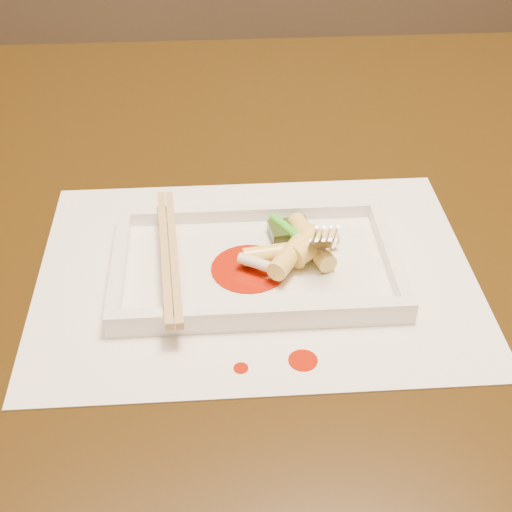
{
  "coord_description": "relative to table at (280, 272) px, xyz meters",
  "views": [
    {
      "loc": [
        -0.07,
        -0.63,
        1.17
      ],
      "look_at": [
        -0.04,
        -0.12,
        0.77
      ],
      "focal_mm": 50.0,
      "sensor_mm": 36.0,
      "label": 1
    }
  ],
  "objects": [
    {
      "name": "plate_rim_right",
      "position": [
        0.09,
        -0.12,
        0.12
      ],
      "size": [
        0.01,
        0.14,
        0.01
      ],
      "primitive_type": "cube",
      "color": "white",
      "rests_on": "plate_base"
    },
    {
      "name": "rice_cake_1",
      "position": [
        0.01,
        -0.09,
        0.12
      ],
      "size": [
        0.03,
        0.05,
        0.02
      ],
      "primitive_type": "cylinder",
      "rotation": [
        1.57,
        0.0,
        0.3
      ],
      "color": "#FAEA75",
      "rests_on": "plate_base"
    },
    {
      "name": "plate_rim_near",
      "position": [
        -0.04,
        -0.2,
        0.12
      ],
      "size": [
        0.26,
        0.01,
        0.01
      ],
      "primitive_type": "cube",
      "color": "white",
      "rests_on": "plate_base"
    },
    {
      "name": "placemat",
      "position": [
        -0.04,
        -0.12,
        0.1
      ],
      "size": [
        0.4,
        0.3,
        0.0
      ],
      "primitive_type": "cube",
      "color": "white",
      "rests_on": "table"
    },
    {
      "name": "table",
      "position": [
        0.0,
        0.0,
        0.0
      ],
      "size": [
        1.4,
        0.9,
        0.75
      ],
      "color": "black",
      "rests_on": "ground"
    },
    {
      "name": "plate_rim_far",
      "position": [
        -0.04,
        -0.05,
        0.12
      ],
      "size": [
        0.26,
        0.01,
        0.01
      ],
      "primitive_type": "cube",
      "color": "white",
      "rests_on": "plate_base"
    },
    {
      "name": "sauce_blob_0",
      "position": [
        -0.04,
        -0.13,
        0.11
      ],
      "size": [
        0.07,
        0.07,
        0.0
      ],
      "primitive_type": "cylinder",
      "color": "#9F1604",
      "rests_on": "plate_base"
    },
    {
      "name": "rice_cake_4",
      "position": [
        0.02,
        -0.1,
        0.12
      ],
      "size": [
        0.04,
        0.03,
        0.02
      ],
      "primitive_type": "cylinder",
      "rotation": [
        1.57,
        0.0,
        1.89
      ],
      "color": "#FAEA75",
      "rests_on": "plate_base"
    },
    {
      "name": "sauce_splatter_a",
      "position": [
        -0.01,
        -0.24,
        0.1
      ],
      "size": [
        0.02,
        0.02,
        0.0
      ],
      "primitive_type": "cylinder",
      "color": "#9F1604",
      "rests_on": "placemat"
    },
    {
      "name": "chopstick_b",
      "position": [
        -0.11,
        -0.12,
        0.13
      ],
      "size": [
        0.02,
        0.19,
        0.01
      ],
      "primitive_type": "cube",
      "rotation": [
        0.0,
        0.0,
        0.07
      ],
      "color": "tan",
      "rests_on": "plate_rim_near"
    },
    {
      "name": "sauce_splatter_b",
      "position": [
        -0.06,
        -0.24,
        0.1
      ],
      "size": [
        0.01,
        0.01,
        0.0
      ],
      "primitive_type": "cylinder",
      "color": "#9F1604",
      "rests_on": "placemat"
    },
    {
      "name": "fork",
      "position": [
        0.03,
        -0.1,
        0.18
      ],
      "size": [
        0.09,
        0.1,
        0.14
      ],
      "primitive_type": null,
      "color": "silver",
      "rests_on": "plate_base"
    },
    {
      "name": "scallion_green",
      "position": [
        0.01,
        -0.1,
        0.12
      ],
      "size": [
        0.05,
        0.08,
        0.01
      ],
      "primitive_type": "cylinder",
      "rotation": [
        1.57,
        0.0,
        0.55
      ],
      "color": "green",
      "rests_on": "plate_base"
    },
    {
      "name": "rice_cake_2",
      "position": [
        0.01,
        -0.12,
        0.13
      ],
      "size": [
        0.04,
        0.04,
        0.02
      ],
      "primitive_type": "cylinder",
      "rotation": [
        1.57,
        0.0,
        2.24
      ],
      "color": "#FAEA75",
      "rests_on": "plate_base"
    },
    {
      "name": "rice_cake_5",
      "position": [
        -0.01,
        -0.13,
        0.13
      ],
      "size": [
        0.04,
        0.05,
        0.02
      ],
      "primitive_type": "cylinder",
      "rotation": [
        1.57,
        0.0,
        2.57
      ],
      "color": "#FAEA75",
      "rests_on": "plate_base"
    },
    {
      "name": "rice_cake_0",
      "position": [
        -0.02,
        -0.12,
        0.12
      ],
      "size": [
        0.05,
        0.02,
        0.02
      ],
      "primitive_type": "cylinder",
      "rotation": [
        1.57,
        0.0,
        1.72
      ],
      "color": "#FAEA75",
      "rests_on": "plate_base"
    },
    {
      "name": "rice_cake_6",
      "position": [
        0.02,
        -0.12,
        0.12
      ],
      "size": [
        0.03,
        0.05,
        0.02
      ],
      "primitive_type": "cylinder",
      "rotation": [
        1.57,
        0.0,
        0.31
      ],
      "color": "#FAEA75",
      "rests_on": "plate_base"
    },
    {
      "name": "plate_rim_left",
      "position": [
        -0.16,
        -0.12,
        0.12
      ],
      "size": [
        0.01,
        0.14,
        0.01
      ],
      "primitive_type": "cube",
      "color": "white",
      "rests_on": "plate_base"
    },
    {
      "name": "scallion_white",
      "position": [
        -0.03,
        -0.14,
        0.12
      ],
      "size": [
        0.04,
        0.03,
        0.01
      ],
      "primitive_type": "cylinder",
      "rotation": [
        1.57,
        0.0,
        1.05
      ],
      "color": "#EAEACC",
      "rests_on": "plate_base"
    },
    {
      "name": "veg_piece",
      "position": [
        -0.0,
        -0.08,
        0.12
      ],
      "size": [
        0.04,
        0.03,
        0.01
      ],
      "primitive_type": "cube",
      "rotation": [
        0.0,
        0.0,
        0.15
      ],
      "color": "black",
      "rests_on": "plate_base"
    },
    {
      "name": "plate_base",
      "position": [
        -0.04,
        -0.12,
        0.11
      ],
      "size": [
        0.26,
        0.16,
        0.01
      ],
      "primitive_type": "cube",
      "color": "white",
      "rests_on": "placemat"
    },
    {
      "name": "rice_cake_3",
      "position": [
        0.01,
        -0.11,
        0.12
      ],
      "size": [
        0.04,
        0.05,
        0.02
      ],
      "primitive_type": "cylinder",
      "rotation": [
        1.57,
        0.0,
        2.69
      ],
      "color": "#FAEA75",
      "rests_on": "plate_base"
    },
    {
      "name": "chopstick_a",
      "position": [
        -0.12,
        -0.12,
        0.13
      ],
      "size": [
        0.02,
        0.19,
        0.01
      ],
      "primitive_type": "cube",
      "rotation": [
        0.0,
        0.0,
        0.07
      ],
      "color": "tan",
      "rests_on": "plate_rim_near"
    }
  ]
}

